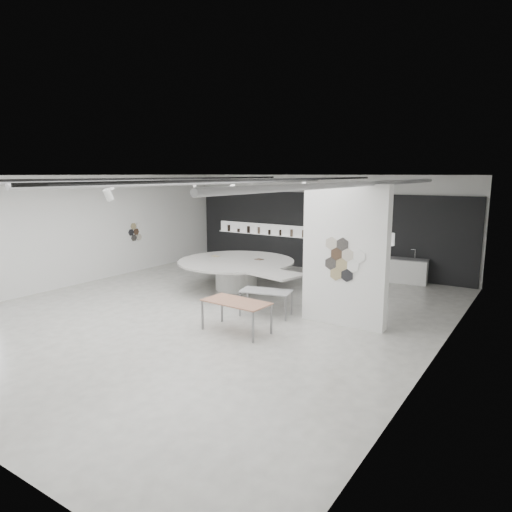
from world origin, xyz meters
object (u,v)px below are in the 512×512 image
Objects in this scene: display_island at (238,271)px; kitchen_counter at (405,271)px; sample_table_wood at (236,304)px; sample_table_stone at (266,293)px; partition_column at (345,256)px.

display_island is 6.03m from kitchen_counter.
sample_table_wood is 1.52m from sample_table_stone.
sample_table_stone is at bearing 93.51° from sample_table_wood.
partition_column is 2.27× the size of kitchen_counter.
partition_column is 4.75m from display_island.
sample_table_wood is at bearing -134.22° from partition_column.
partition_column is 2.41× the size of sample_table_stone.
kitchen_counter is at bearing 70.77° from sample_table_stone.
sample_table_stone is (2.34, -1.91, 0.00)m from display_island.
display_island is 4.20m from sample_table_wood.
kitchen_counter is at bearing 75.08° from sample_table_wood.
kitchen_counter is at bearing 54.12° from display_island.
sample_table_wood is (2.43, -3.42, 0.07)m from display_island.
sample_table_stone is at bearing -166.36° from partition_column.
display_island is 3.10× the size of sample_table_wood.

